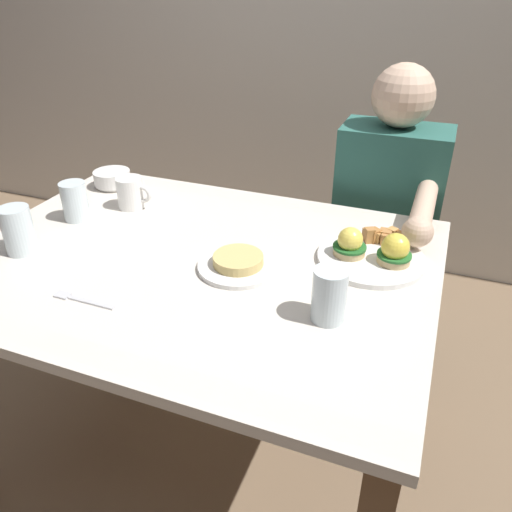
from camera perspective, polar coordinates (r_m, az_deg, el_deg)
name	(u,v)px	position (r m, az deg, el deg)	size (l,w,h in m)	color
ground_plane	(208,451)	(1.79, -5.44, -21.12)	(6.00, 6.00, 0.00)	#7F664C
dining_table	(197,292)	(1.35, -6.72, -4.05)	(1.20, 0.90, 0.74)	silver
eggs_benedict_plate	(373,252)	(1.30, 13.10, 0.47)	(0.27, 0.27, 0.09)	white
fruit_bowl	(112,179)	(1.76, -15.90, 8.41)	(0.12, 0.12, 0.05)	white
coffee_mug	(131,192)	(1.59, -13.93, 7.04)	(0.11, 0.08, 0.09)	white
fork	(80,300)	(1.19, -19.21, -4.69)	(0.16, 0.02, 0.00)	silver
water_glass_near	(329,298)	(1.06, 8.25, -4.74)	(0.07, 0.07, 0.12)	silver
water_glass_far	(75,203)	(1.55, -19.74, 5.68)	(0.07, 0.07, 0.11)	silver
water_glass_extra	(19,233)	(1.42, -25.22, 2.39)	(0.08, 0.08, 0.12)	silver
side_plate	(238,263)	(1.24, -2.01, -0.84)	(0.20, 0.20, 0.04)	white
diner_person	(386,218)	(1.75, 14.46, 4.16)	(0.34, 0.54, 1.14)	#33333D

